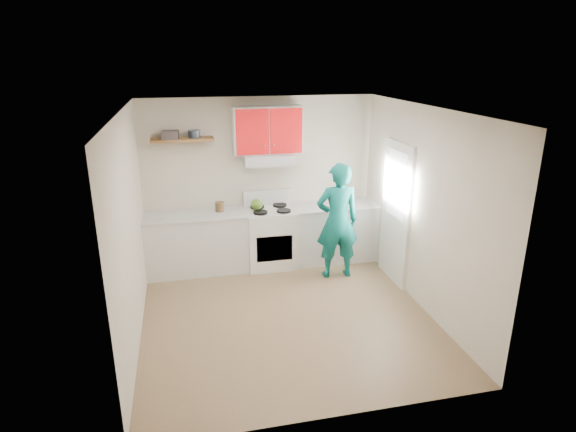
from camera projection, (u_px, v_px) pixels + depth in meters
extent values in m
plane|color=brown|center=(286.00, 314.00, 6.16)|extent=(3.80, 3.80, 0.00)
cube|color=white|center=(286.00, 110.00, 5.33)|extent=(3.60, 3.80, 0.04)
cube|color=beige|center=(260.00, 181.00, 7.50)|extent=(3.60, 0.04, 2.60)
cube|color=beige|center=(335.00, 292.00, 3.99)|extent=(3.60, 0.04, 2.60)
cube|color=beige|center=(130.00, 231.00, 5.37)|extent=(0.04, 3.80, 2.60)
cube|color=beige|center=(423.00, 209.00, 6.12)|extent=(0.04, 3.80, 2.60)
cube|color=white|center=(396.00, 213.00, 6.85)|extent=(0.05, 0.85, 2.05)
cube|color=white|center=(396.00, 185.00, 6.71)|extent=(0.01, 0.55, 0.95)
cube|color=silver|center=(197.00, 243.00, 7.28)|extent=(1.52, 0.60, 0.90)
cube|color=silver|center=(333.00, 232.00, 7.73)|extent=(1.32, 0.60, 0.90)
cube|color=white|center=(271.00, 237.00, 7.49)|extent=(0.76, 0.65, 0.92)
cube|color=silver|center=(268.00, 159.00, 7.19)|extent=(0.76, 0.44, 0.15)
cube|color=red|center=(267.00, 130.00, 7.11)|extent=(1.02, 0.33, 0.70)
cube|color=brown|center=(182.00, 140.00, 6.89)|extent=(0.90, 0.30, 0.04)
cube|color=#473F41|center=(170.00, 135.00, 6.81)|extent=(0.25, 0.19, 0.12)
cylinder|color=#333D4C|center=(194.00, 134.00, 6.93)|extent=(0.20, 0.20, 0.11)
ellipsoid|color=#4A6F1F|center=(257.00, 204.00, 7.33)|extent=(0.23, 0.23, 0.16)
cylinder|color=brown|center=(220.00, 207.00, 7.24)|extent=(0.15, 0.15, 0.17)
cube|color=olive|center=(310.00, 207.00, 7.52)|extent=(0.31, 0.24, 0.02)
cube|color=#B01214|center=(362.00, 204.00, 7.70)|extent=(0.34, 0.29, 0.01)
imported|color=#0B655F|center=(337.00, 221.00, 6.98)|extent=(0.66, 0.45, 1.74)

